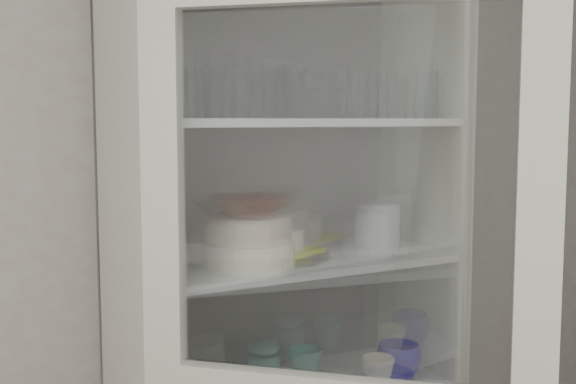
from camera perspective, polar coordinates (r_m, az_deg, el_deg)
wall_back at (r=2.22m, az=-7.36°, el=-3.57°), size 3.60×0.02×2.60m
pantry_cabinet at (r=2.25m, az=-0.79°, el=-12.87°), size 1.00×0.45×2.10m
tumbler_0 at (r=1.85m, az=-5.39°, el=8.21°), size 0.10×0.10×0.16m
tumbler_1 at (r=1.93m, az=-1.02°, el=7.70°), size 0.08×0.08×0.13m
tumbler_2 at (r=1.85m, az=-6.29°, el=7.97°), size 0.08×0.08×0.14m
tumbler_3 at (r=1.88m, az=-0.99°, el=8.09°), size 0.09×0.09×0.15m
tumbler_4 at (r=2.04m, az=6.36°, el=7.53°), size 0.08×0.08×0.12m
tumbler_5 at (r=2.15m, az=8.55°, el=7.42°), size 0.06×0.06×0.12m
tumbler_6 at (r=2.22m, az=10.87°, el=7.59°), size 0.07×0.07×0.14m
tumbler_7 at (r=1.92m, az=-11.00°, el=7.74°), size 0.08×0.08×0.13m
tumbler_8 at (r=1.95m, az=-8.93°, el=7.76°), size 0.07×0.07×0.14m
tumbler_9 at (r=2.00m, az=-1.95°, el=7.62°), size 0.08×0.08×0.13m
tumbler_10 at (r=2.02m, az=-2.06°, el=7.72°), size 0.08×0.08×0.13m
tumbler_11 at (r=2.23m, az=5.58°, el=7.58°), size 0.08×0.08×0.14m
goblet_0 at (r=2.03m, az=-9.42°, el=8.03°), size 0.07×0.07×0.16m
goblet_1 at (r=2.11m, az=-2.46°, el=8.37°), size 0.08×0.08×0.19m
goblet_2 at (r=2.22m, az=1.90°, el=8.10°), size 0.08×0.08×0.18m
goblet_3 at (r=2.25m, az=4.07°, el=8.07°), size 0.08×0.08×0.18m
plate_stack_front at (r=1.96m, az=-3.03°, el=-4.90°), size 0.24×0.24×0.07m
plate_stack_back at (r=2.11m, az=-6.28°, el=-4.36°), size 0.21×0.21×0.06m
cream_bowl at (r=1.95m, az=-3.04°, el=-2.87°), size 0.27×0.27×0.07m
terracotta_bowl at (r=1.94m, az=-3.05°, el=-1.06°), size 0.27×0.27×0.05m
glass_platter at (r=2.07m, az=-0.57°, el=-5.07°), size 0.37×0.37×0.02m
yellow_trivet at (r=2.07m, az=-0.57°, el=-4.67°), size 0.24×0.24×0.01m
white_ramekin at (r=2.07m, az=-0.57°, el=-3.71°), size 0.15×0.15×0.06m
grey_bowl_stack at (r=2.26m, az=7.08°, el=-2.62°), size 0.14×0.14×0.14m
mug_blue at (r=2.32m, az=8.75°, el=-13.03°), size 0.18×0.18×0.11m
mug_teal at (r=2.27m, az=1.34°, el=-13.47°), size 0.13×0.13×0.10m
mug_white at (r=2.23m, az=7.11°, el=-13.94°), size 0.10×0.10×0.09m
teal_jar at (r=2.23m, az=-1.88°, el=-13.61°), size 0.10×0.10×0.12m
white_canister at (r=2.10m, az=-8.69°, el=-14.78°), size 0.12×0.12×0.12m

